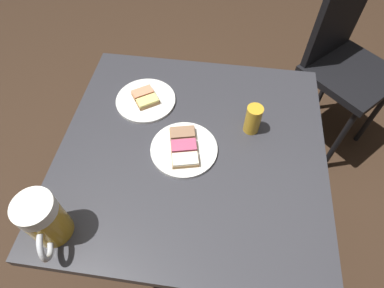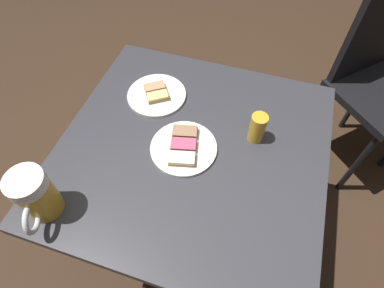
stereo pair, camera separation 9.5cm
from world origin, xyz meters
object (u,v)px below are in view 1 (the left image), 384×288
at_px(beer_glass_small, 253,119).
at_px(cafe_chair, 345,56).
at_px(plate_far, 146,100).
at_px(beer_mug, 44,220).
at_px(plate_near, 184,148).

xyz_separation_m(beer_glass_small, cafe_chair, (-0.66, 0.46, -0.23)).
bearing_deg(plate_far, cafe_chair, 125.38).
xyz_separation_m(plate_far, beer_mug, (0.48, -0.13, 0.07)).
bearing_deg(plate_far, plate_near, 41.30).
xyz_separation_m(beer_mug, cafe_chair, (-1.07, 0.95, -0.26)).
relative_size(plate_near, plate_far, 1.01).
relative_size(plate_near, cafe_chair, 0.21).
bearing_deg(beer_mug, plate_near, 135.74).
xyz_separation_m(plate_near, plate_far, (-0.18, -0.16, -0.00)).
relative_size(plate_far, beer_mug, 1.32).
distance_m(plate_far, cafe_chair, 1.02).
bearing_deg(plate_near, beer_mug, -44.26).
distance_m(beer_mug, cafe_chair, 1.45).
relative_size(plate_near, beer_glass_small, 2.07).
bearing_deg(beer_glass_small, plate_far, -101.46).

